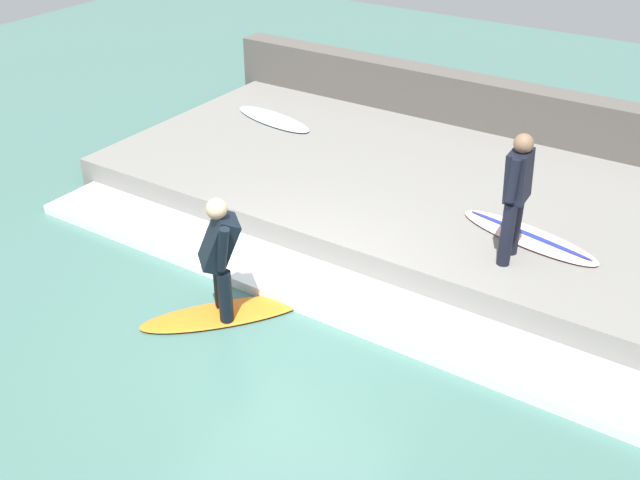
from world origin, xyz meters
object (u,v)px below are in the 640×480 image
object	(u,v)px
surfer_waiting_near	(516,191)
surfboard_waiting_near	(528,237)
surfboard_riding	(225,314)
surfboard_spare	(273,119)
surfer_riding	(220,252)

from	to	relation	value
surfer_waiting_near	surfboard_waiting_near	bearing A→B (deg)	-5.73
surfboard_riding	surfer_waiting_near	xyz separation A→B (m)	(2.31, -2.51, 1.32)
surfboard_waiting_near	surfboard_spare	bearing A→B (deg)	73.66
surfer_riding	surfboard_spare	distance (m)	5.05
surfboard_waiting_near	surfer_waiting_near	bearing A→B (deg)	174.27
surfer_riding	surfer_waiting_near	bearing A→B (deg)	-47.37
surfboard_waiting_near	surfboard_riding	bearing A→B (deg)	138.43
surfer_riding	surfer_waiting_near	distance (m)	3.44
surfboard_waiting_near	surfboard_spare	xyz separation A→B (m)	(1.48, 5.05, -0.00)
surfer_riding	surfboard_spare	size ratio (longest dim) A/B	0.84
surfer_riding	surfboard_waiting_near	xyz separation A→B (m)	(2.89, -2.57, -0.40)
surfboard_riding	surfer_riding	size ratio (longest dim) A/B	1.25
surfer_waiting_near	surfer_riding	bearing A→B (deg)	132.63
surfer_waiting_near	surfboard_riding	bearing A→B (deg)	132.63
surfboard_riding	surfboard_spare	distance (m)	5.05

